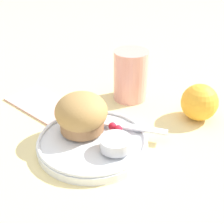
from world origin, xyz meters
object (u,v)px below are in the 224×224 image
(butter_knife, at_px, (116,124))
(juice_glass, at_px, (131,75))
(muffin, at_px, (81,114))
(orange_fruit, at_px, (199,102))

(butter_knife, xyz_separation_m, juice_glass, (-0.07, 0.13, 0.03))
(muffin, distance_m, butter_knife, 0.07)
(orange_fruit, xyz_separation_m, juice_glass, (-0.16, -0.02, 0.02))
(orange_fruit, bearing_deg, butter_knife, -119.58)
(muffin, height_order, juice_glass, juice_glass)
(muffin, relative_size, orange_fruit, 1.28)
(butter_knife, height_order, juice_glass, juice_glass)
(butter_knife, bearing_deg, juice_glass, 92.50)
(orange_fruit, distance_m, juice_glass, 0.16)
(butter_knife, height_order, orange_fruit, orange_fruit)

